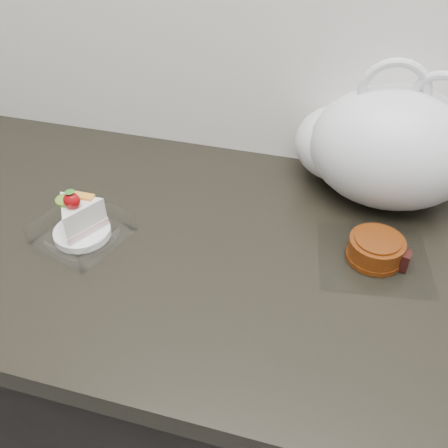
% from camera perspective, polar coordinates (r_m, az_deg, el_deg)
% --- Properties ---
extents(counter, '(2.04, 0.64, 0.90)m').
position_cam_1_polar(counter, '(1.19, 4.33, -19.51)').
color(counter, black).
rests_on(counter, ground).
extents(cake_tray, '(0.17, 0.17, 0.10)m').
position_cam_1_polar(cake_tray, '(0.89, -16.08, -0.07)').
color(cake_tray, white).
rests_on(cake_tray, counter).
extents(mooncake_wrap, '(0.20, 0.19, 0.04)m').
position_cam_1_polar(mooncake_wrap, '(0.85, 17.00, -2.98)').
color(mooncake_wrap, white).
rests_on(mooncake_wrap, counter).
extents(plastic_bag, '(0.35, 0.27, 0.27)m').
position_cam_1_polar(plastic_bag, '(0.95, 17.60, 8.47)').
color(plastic_bag, white).
rests_on(plastic_bag, counter).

